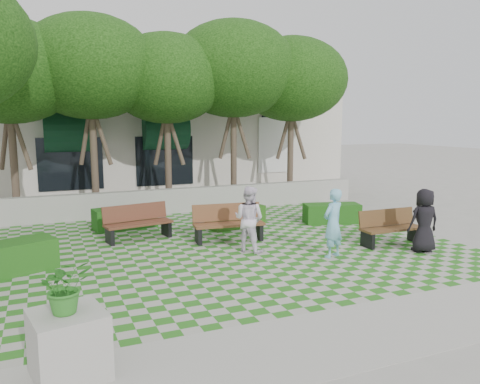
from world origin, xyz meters
name	(u,v)px	position (x,y,z in m)	size (l,w,h in m)	color
ground	(245,256)	(0.00, 0.00, 0.00)	(90.00, 90.00, 0.00)	gray
lawn	(230,246)	(0.00, 1.00, 0.01)	(12.00, 12.00, 0.00)	#2B721E
sidewalk_south	(361,333)	(0.00, -4.70, 0.01)	(16.00, 2.00, 0.01)	#9E9B93
retaining_wall	(178,200)	(0.00, 6.20, 0.45)	(15.00, 0.36, 0.90)	#9E9B93
bench_east	(390,228)	(4.16, -0.51, 0.46)	(1.83, 0.63, 0.96)	#4F331B
bench_mid	(228,223)	(0.18, 1.60, 0.50)	(2.05, 0.89, 1.04)	brown
bench_west	(138,223)	(-2.16, 2.74, 0.48)	(2.00, 0.97, 1.01)	#522B1C
hedge_east	(332,213)	(4.24, 2.44, 0.32)	(1.83, 0.73, 0.64)	#194B14
hedge_midright	(236,217)	(1.04, 3.12, 0.33)	(1.88, 0.75, 0.66)	#1E4C14
hedge_midleft	(125,218)	(-2.28, 4.30, 0.34)	(1.92, 0.77, 0.67)	#174913
hedge_west	(7,259)	(-5.44, 0.78, 0.36)	(2.04, 0.81, 0.71)	#1B4F15
planter_front	(68,330)	(-4.41, -4.24, 0.65)	(1.07, 1.07, 1.61)	#9E9B93
person_blue	(333,223)	(1.98, -0.93, 0.87)	(0.63, 0.42, 1.74)	#7EC5E6
person_dark	(424,221)	(4.42, -1.45, 0.83)	(0.81, 0.53, 1.66)	black
person_white	(249,219)	(0.27, 0.37, 0.86)	(0.84, 0.65, 1.72)	white
tree_row	(124,67)	(-1.86, 5.95, 5.18)	(17.70, 13.40, 7.41)	#47382B
building	(154,137)	(0.93, 14.08, 2.52)	(18.00, 8.92, 5.15)	beige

